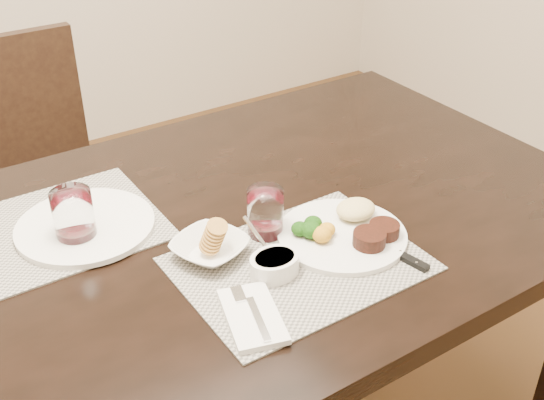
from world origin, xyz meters
TOP-DOWN VIEW (x-y plane):
  - dining_table at (0.00, 0.00)m, footprint 2.00×1.00m
  - chair_far at (0.00, 0.93)m, footprint 0.42×0.42m
  - placemat_near at (0.21, -0.21)m, footprint 0.46×0.34m
  - placemat_far at (-0.16, 0.17)m, footprint 0.46×0.34m
  - dinner_plate at (0.35, -0.19)m, footprint 0.26×0.26m
  - napkin_fork at (0.05, -0.29)m, footprint 0.13×0.18m
  - steak_knife at (0.39, -0.29)m, footprint 0.04×0.21m
  - cracker_bowl at (0.08, -0.09)m, footprint 0.18×0.18m
  - sauce_ramekin at (0.16, -0.21)m, footprint 0.10×0.15m
  - wine_glass_near at (0.21, -0.08)m, footprint 0.07×0.07m
  - far_plate at (-0.09, 0.14)m, footprint 0.29×0.29m
  - wine_glass_far at (-0.12, 0.11)m, footprint 0.08×0.08m

SIDE VIEW (x-z plane):
  - chair_far at x=0.00m, z-range 0.05..0.95m
  - dining_table at x=0.00m, z-range 0.29..1.04m
  - placemat_near at x=0.21m, z-range 0.75..0.75m
  - placemat_far at x=-0.16m, z-range 0.75..0.75m
  - steak_knife at x=0.39m, z-range 0.75..0.76m
  - far_plate at x=-0.09m, z-range 0.75..0.77m
  - napkin_fork at x=0.05m, z-range 0.75..0.77m
  - dinner_plate at x=0.35m, z-range 0.75..0.79m
  - cracker_bowl at x=0.08m, z-range 0.74..0.80m
  - sauce_ramekin at x=0.16m, z-range 0.74..0.82m
  - wine_glass_near at x=0.21m, z-range 0.75..0.85m
  - wine_glass_far at x=-0.12m, z-range 0.75..0.86m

